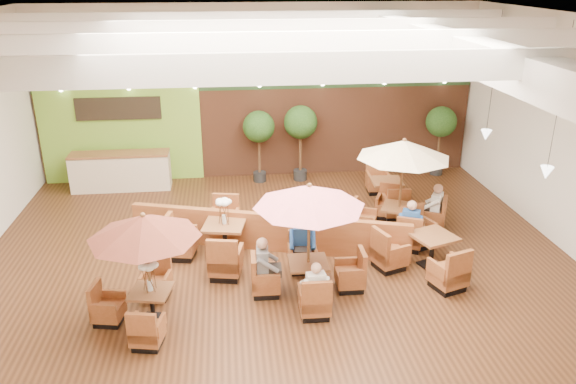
{
  "coord_description": "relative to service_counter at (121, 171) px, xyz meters",
  "views": [
    {
      "loc": [
        -1.1,
        -11.79,
        6.43
      ],
      "look_at": [
        0.3,
        0.5,
        1.5
      ],
      "focal_mm": 35.0,
      "sensor_mm": 36.0,
      "label": 1
    }
  ],
  "objects": [
    {
      "name": "room",
      "position": [
        4.65,
        -3.88,
        3.05
      ],
      "size": [
        14.04,
        14.0,
        5.52
      ],
      "color": "#381E0F",
      "rests_on": "ground"
    },
    {
      "name": "service_counter",
      "position": [
        0.0,
        0.0,
        0.0
      ],
      "size": [
        3.0,
        0.75,
        1.18
      ],
      "color": "beige",
      "rests_on": "ground"
    },
    {
      "name": "booth_divider",
      "position": [
        4.2,
        -4.6,
        -0.11
      ],
      "size": [
        6.65,
        2.22,
        0.96
      ],
      "primitive_type": "cube",
      "rotation": [
        0.0,
        0.0,
        -0.3
      ],
      "color": "brown",
      "rests_on": "ground"
    },
    {
      "name": "table_0",
      "position": [
        1.67,
        -7.3,
        1.07
      ],
      "size": [
        2.21,
        2.32,
        2.3
      ],
      "rotation": [
        0.0,
        0.0,
        -0.2
      ],
      "color": "brown",
      "rests_on": "ground"
    },
    {
      "name": "table_1",
      "position": [
        4.9,
        -6.62,
        1.12
      ],
      "size": [
        2.42,
        2.42,
        2.49
      ],
      "rotation": [
        0.0,
        0.0,
        -0.02
      ],
      "color": "brown",
      "rests_on": "ground"
    },
    {
      "name": "table_2",
      "position": [
        7.66,
        -4.01,
        1.17
      ],
      "size": [
        2.68,
        2.68,
        2.56
      ],
      "rotation": [
        0.0,
        0.0,
        -0.44
      ],
      "color": "brown",
      "rests_on": "ground"
    },
    {
      "name": "table_3",
      "position": [
        2.88,
        -4.76,
        -0.11
      ],
      "size": [
        2.01,
        2.91,
        1.61
      ],
      "rotation": [
        0.0,
        0.0,
        -0.2
      ],
      "color": "brown",
      "rests_on": "ground"
    },
    {
      "name": "table_4",
      "position": [
        7.6,
        -5.85,
        -0.21
      ],
      "size": [
        2.0,
        2.85,
        1.0
      ],
      "rotation": [
        0.0,
        0.0,
        0.34
      ],
      "color": "brown",
      "rests_on": "ground"
    },
    {
      "name": "table_5",
      "position": [
        7.85,
        -2.18,
        -0.21
      ],
      "size": [
        0.91,
        2.6,
        0.97
      ],
      "rotation": [
        0.0,
        0.0,
        -0.06
      ],
      "color": "brown",
      "rests_on": "ground"
    },
    {
      "name": "topiary_0",
      "position": [
        4.32,
        0.2,
        1.15
      ],
      "size": [
        1.0,
        1.0,
        2.32
      ],
      "color": "black",
      "rests_on": "ground"
    },
    {
      "name": "topiary_1",
      "position": [
        5.65,
        0.2,
        1.25
      ],
      "size": [
        1.06,
        1.06,
        2.46
      ],
      "color": "black",
      "rests_on": "ground"
    },
    {
      "name": "topiary_2",
      "position": [
        10.26,
        0.2,
        1.13
      ],
      "size": [
        0.99,
        0.99,
        2.31
      ],
      "color": "black",
      "rests_on": "ground"
    },
    {
      "name": "diner_0",
      "position": [
        4.9,
        -7.53,
        0.16
      ],
      "size": [
        0.38,
        0.32,
        0.75
      ],
      "rotation": [
        0.0,
        0.0,
        0.11
      ],
      "color": "white",
      "rests_on": "ground"
    },
    {
      "name": "diner_1",
      "position": [
        4.9,
        -5.71,
        0.2
      ],
      "size": [
        0.44,
        0.37,
        0.86
      ],
      "rotation": [
        0.0,
        0.0,
        3.03
      ],
      "color": "#224E97",
      "rests_on": "ground"
    },
    {
      "name": "diner_2",
      "position": [
        3.99,
        -6.62,
        0.2
      ],
      "size": [
        0.35,
        0.43,
        0.86
      ],
      "rotation": [
        0.0,
        0.0,
        4.65
      ],
      "color": "slate",
      "rests_on": "ground"
    },
    {
      "name": "diner_3",
      "position": [
        7.66,
        -4.95,
        0.19
      ],
      "size": [
        0.47,
        0.44,
        0.84
      ],
      "rotation": [
        0.0,
        0.0,
        -0.42
      ],
      "color": "#224E97",
      "rests_on": "ground"
    },
    {
      "name": "diner_4",
      "position": [
        8.59,
        -4.01,
        0.2
      ],
      "size": [
        0.47,
        0.49,
        0.86
      ],
      "rotation": [
        0.0,
        0.0,
        1.01
      ],
      "color": "white",
      "rests_on": "ground"
    }
  ]
}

